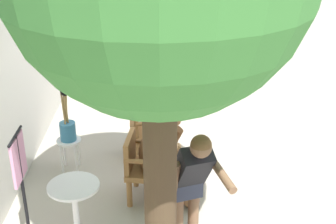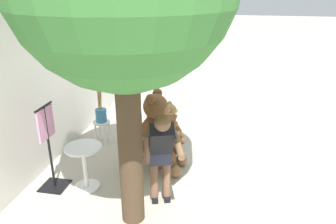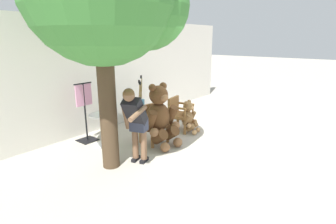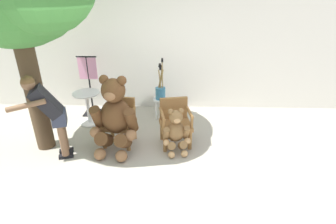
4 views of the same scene
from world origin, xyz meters
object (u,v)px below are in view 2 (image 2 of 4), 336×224
white_stool (102,126)px  brush_bucket (101,112)px  round_side_table (85,162)px  wooden_chair_right (157,119)px  clothing_display_stand (49,146)px  teddy_bear_large (158,132)px  teddy_bear_small (172,122)px  person_visitor (161,149)px  wooden_chair_left (144,142)px

white_stool → brush_bucket: 0.30m
round_side_table → brush_bucket: bearing=12.4°
white_stool → brush_bucket: size_ratio=0.50×
round_side_table → wooden_chair_right: bearing=-21.2°
white_stool → clothing_display_stand: (-1.61, 0.18, 0.36)m
teddy_bear_large → teddy_bear_small: size_ratio=1.69×
brush_bucket → clothing_display_stand: brush_bucket is taller
teddy_bear_small → clothing_display_stand: size_ratio=0.61×
person_visitor → brush_bucket: bearing=42.4°
wooden_chair_left → wooden_chair_right: 1.04m
white_stool → wooden_chair_left: bearing=-123.8°
brush_bucket → teddy_bear_large: bearing=-119.0°
brush_bucket → white_stool: bearing=-128.8°
teddy_bear_large → person_visitor: 1.06m
wooden_chair_right → clothing_display_stand: 2.31m
white_stool → brush_bucket: bearing=51.2°
round_side_table → person_visitor: bearing=-98.8°
white_stool → round_side_table: 1.57m
wooden_chair_left → wooden_chair_right: bearing=-0.0°
teddy_bear_large → white_stool: size_ratio=3.03×
teddy_bear_large → clothing_display_stand: 1.73m
person_visitor → clothing_display_stand: size_ratio=1.10×
wooden_chair_left → brush_bucket: bearing=56.2°
wooden_chair_left → white_stool: size_ratio=1.87×
white_stool → clothing_display_stand: clothing_display_stand is taller
wooden_chair_right → white_stool: wooden_chair_right is taller
person_visitor → clothing_display_stand: bearing=86.2°
teddy_bear_large → white_stool: (0.73, 1.31, -0.33)m
wooden_chair_right → person_visitor: bearing=-165.8°
teddy_bear_large → clothing_display_stand: (-0.88, 1.49, 0.04)m
wooden_chair_right → teddy_bear_small: bearing=-86.1°
wooden_chair_right → teddy_bear_large: bearing=-166.4°
teddy_bear_large → brush_bucket: (0.73, 1.31, -0.03)m
white_stool → clothing_display_stand: bearing=173.7°
teddy_bear_small → clothing_display_stand: bearing=142.2°
teddy_bear_large → wooden_chair_right: bearing=13.6°
round_side_table → teddy_bear_small: bearing=-28.1°
wooden_chair_right → brush_bucket: size_ratio=0.94×
teddy_bear_small → round_side_table: bearing=151.9°
wooden_chair_right → teddy_bear_large: size_ratio=0.62×
white_stool → wooden_chair_right: bearing=-72.7°
brush_bucket → round_side_table: 1.59m
wooden_chair_left → round_side_table: size_ratio=1.19×
person_visitor → round_side_table: 1.34m
brush_bucket → person_visitor: bearing=-137.6°
white_stool → brush_bucket: (0.00, 0.00, 0.30)m
teddy_bear_small → person_visitor: 2.15m
wooden_chair_right → teddy_bear_small: wooden_chair_right is taller
brush_bucket → wooden_chair_left: bearing=-123.8°
person_visitor → brush_bucket: 2.36m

